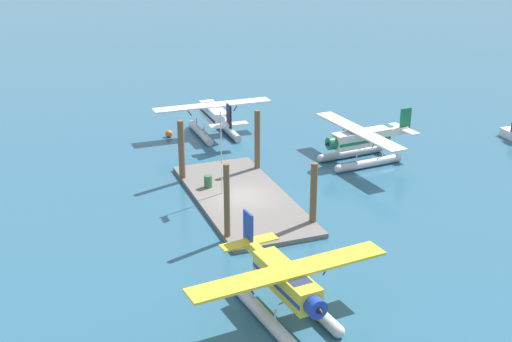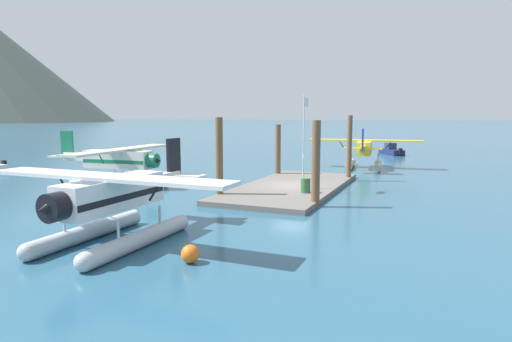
{
  "view_description": "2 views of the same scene",
  "coord_description": "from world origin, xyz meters",
  "px_view_note": "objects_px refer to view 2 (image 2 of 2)",
  "views": [
    {
      "loc": [
        40.58,
        -14.25,
        19.11
      ],
      "look_at": [
        -0.52,
        1.21,
        1.82
      ],
      "focal_mm": 48.23,
      "sensor_mm": 36.0,
      "label": 1
    },
    {
      "loc": [
        -26.81,
        -8.72,
        4.83
      ],
      "look_at": [
        -0.69,
        2.28,
        1.21
      ],
      "focal_mm": 29.91,
      "sensor_mm": 36.0,
      "label": 2
    }
  ],
  "objects_px": {
    "fuel_drum": "(306,185)",
    "seaplane_cream_bow_left": "(119,165)",
    "boat_navy_open_se": "(391,151)",
    "flagpole": "(304,131)",
    "seaplane_yellow_stbd_aft": "(364,152)",
    "mooring_buoy": "(190,254)",
    "seaplane_white_port_fwd": "(112,203)"
  },
  "relations": [
    {
      "from": "seaplane_yellow_stbd_aft",
      "to": "boat_navy_open_se",
      "type": "distance_m",
      "value": 16.21
    },
    {
      "from": "flagpole",
      "to": "seaplane_white_port_fwd",
      "type": "xyz_separation_m",
      "value": [
        -13.4,
        3.57,
        -2.39
      ]
    },
    {
      "from": "fuel_drum",
      "to": "seaplane_white_port_fwd",
      "type": "height_order",
      "value": "seaplane_white_port_fwd"
    },
    {
      "from": "boat_navy_open_se",
      "to": "seaplane_white_port_fwd",
      "type": "bearing_deg",
      "value": 172.28
    },
    {
      "from": "mooring_buoy",
      "to": "seaplane_white_port_fwd",
      "type": "relative_size",
      "value": 0.06
    },
    {
      "from": "flagpole",
      "to": "boat_navy_open_se",
      "type": "xyz_separation_m",
      "value": [
        30.95,
        -2.44,
        -3.48
      ]
    },
    {
      "from": "boat_navy_open_se",
      "to": "fuel_drum",
      "type": "bearing_deg",
      "value": 176.71
    },
    {
      "from": "boat_navy_open_se",
      "to": "seaplane_cream_bow_left",
      "type": "bearing_deg",
      "value": 156.56
    },
    {
      "from": "flagpole",
      "to": "boat_navy_open_se",
      "type": "bearing_deg",
      "value": -4.5
    },
    {
      "from": "seaplane_cream_bow_left",
      "to": "seaplane_white_port_fwd",
      "type": "relative_size",
      "value": 1.01
    },
    {
      "from": "flagpole",
      "to": "seaplane_cream_bow_left",
      "type": "relative_size",
      "value": 0.56
    },
    {
      "from": "flagpole",
      "to": "boat_navy_open_se",
      "type": "relative_size",
      "value": 1.35
    },
    {
      "from": "flagpole",
      "to": "seaplane_white_port_fwd",
      "type": "bearing_deg",
      "value": 165.08
    },
    {
      "from": "seaplane_yellow_stbd_aft",
      "to": "flagpole",
      "type": "bearing_deg",
      "value": 174.14
    },
    {
      "from": "seaplane_yellow_stbd_aft",
      "to": "seaplane_cream_bow_left",
      "type": "bearing_deg",
      "value": 142.15
    },
    {
      "from": "flagpole",
      "to": "fuel_drum",
      "type": "relative_size",
      "value": 6.68
    },
    {
      "from": "seaplane_yellow_stbd_aft",
      "to": "seaplane_white_port_fwd",
      "type": "bearing_deg",
      "value": 169.77
    },
    {
      "from": "mooring_buoy",
      "to": "seaplane_cream_bow_left",
      "type": "bearing_deg",
      "value": 48.15
    },
    {
      "from": "seaplane_cream_bow_left",
      "to": "seaplane_white_port_fwd",
      "type": "distance_m",
      "value": 13.6
    },
    {
      "from": "seaplane_yellow_stbd_aft",
      "to": "mooring_buoy",
      "type": "bearing_deg",
      "value": 177.59
    },
    {
      "from": "fuel_drum",
      "to": "seaplane_yellow_stbd_aft",
      "type": "relative_size",
      "value": 0.08
    },
    {
      "from": "flagpole",
      "to": "fuel_drum",
      "type": "distance_m",
      "value": 3.61
    },
    {
      "from": "seaplane_cream_bow_left",
      "to": "seaplane_white_port_fwd",
      "type": "height_order",
      "value": "same"
    },
    {
      "from": "fuel_drum",
      "to": "seaplane_cream_bow_left",
      "type": "distance_m",
      "value": 12.93
    },
    {
      "from": "flagpole",
      "to": "seaplane_yellow_stbd_aft",
      "type": "height_order",
      "value": "flagpole"
    },
    {
      "from": "flagpole",
      "to": "seaplane_yellow_stbd_aft",
      "type": "xyz_separation_m",
      "value": [
        14.8,
        -1.52,
        -2.39
      ]
    },
    {
      "from": "fuel_drum",
      "to": "seaplane_yellow_stbd_aft",
      "type": "bearing_deg",
      "value": -3.32
    },
    {
      "from": "flagpole",
      "to": "seaplane_white_port_fwd",
      "type": "distance_m",
      "value": 14.07
    },
    {
      "from": "mooring_buoy",
      "to": "seaplane_yellow_stbd_aft",
      "type": "height_order",
      "value": "seaplane_yellow_stbd_aft"
    },
    {
      "from": "seaplane_white_port_fwd",
      "to": "flagpole",
      "type": "bearing_deg",
      "value": -14.92
    },
    {
      "from": "mooring_buoy",
      "to": "seaplane_white_port_fwd",
      "type": "xyz_separation_m",
      "value": [
        0.76,
        3.87,
        1.27
      ]
    },
    {
      "from": "flagpole",
      "to": "seaplane_yellow_stbd_aft",
      "type": "bearing_deg",
      "value": -5.86
    }
  ]
}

